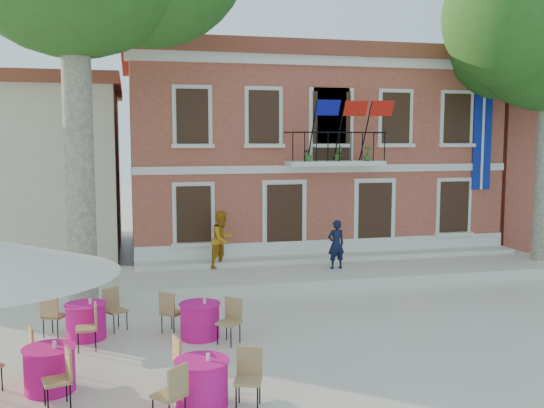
{
  "coord_description": "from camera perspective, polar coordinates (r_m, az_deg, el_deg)",
  "views": [
    {
      "loc": [
        -4.55,
        -13.29,
        4.31
      ],
      "look_at": [
        -0.61,
        3.5,
        2.44
      ],
      "focal_mm": 40.0,
      "sensor_mm": 36.0,
      "label": 1
    }
  ],
  "objects": [
    {
      "name": "ground",
      "position": [
        14.69,
        5.54,
        -10.89
      ],
      "size": [
        90.0,
        90.0,
        0.0
      ],
      "primitive_type": "plane",
      "color": "beige",
      "rests_on": "ground"
    },
    {
      "name": "main_building",
      "position": [
        24.19,
        2.51,
        4.94
      ],
      "size": [
        13.5,
        9.59,
        7.5
      ],
      "color": "#B45E41",
      "rests_on": "ground"
    },
    {
      "name": "neighbor_east",
      "position": [
        30.58,
        24.19,
        3.61
      ],
      "size": [
        9.4,
        9.4,
        6.4
      ],
      "color": "#B45E41",
      "rests_on": "ground"
    },
    {
      "name": "terrace",
      "position": [
        19.31,
        6.98,
        -6.29
      ],
      "size": [
        14.0,
        3.4,
        0.3
      ],
      "primitive_type": "cube",
      "color": "silver",
      "rests_on": "ground"
    },
    {
      "name": "pedestrian_navy",
      "position": [
        18.8,
        6.05,
        -3.8
      ],
      "size": [
        0.59,
        0.42,
        1.52
      ],
      "primitive_type": "imported",
      "rotation": [
        0.0,
        0.0,
        3.25
      ],
      "color": "black",
      "rests_on": "terrace"
    },
    {
      "name": "pedestrian_orange",
      "position": [
        18.93,
        -4.69,
        -3.32
      ],
      "size": [
        1.09,
        1.07,
        1.77
      ],
      "primitive_type": "imported",
      "rotation": [
        0.0,
        0.0,
        0.69
      ],
      "color": "#C27C16",
      "rests_on": "terrace"
    },
    {
      "name": "cafe_table_0",
      "position": [
        11.35,
        -20.2,
        -14.23
      ],
      "size": [
        0.91,
        1.96,
        0.95
      ],
      "color": "#D11388",
      "rests_on": "ground"
    },
    {
      "name": "cafe_table_1",
      "position": [
        10.21,
        -6.62,
        -16.17
      ],
      "size": [
        1.83,
        1.78,
        0.95
      ],
      "color": "#D11388",
      "rests_on": "ground"
    },
    {
      "name": "cafe_table_3",
      "position": [
        13.88,
        -17.11,
        -10.31
      ],
      "size": [
        1.87,
        1.69,
        0.95
      ],
      "color": "#D11388",
      "rests_on": "ground"
    },
    {
      "name": "cafe_table_4",
      "position": [
        13.41,
        -6.81,
        -10.7
      ],
      "size": [
        1.69,
        1.62,
        0.95
      ],
      "color": "#D11388",
      "rests_on": "ground"
    }
  ]
}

